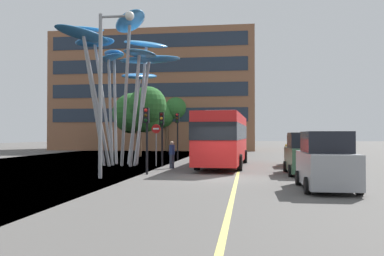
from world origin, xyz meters
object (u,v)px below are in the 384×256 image
object	(u,v)px
car_parked_near	(326,163)
car_parked_far	(302,150)
traffic_light_kerb_far	(162,127)
street_lamp	(108,72)
no_entry_sign	(156,138)
pedestrian	(172,155)
traffic_light_kerb_near	(147,126)
traffic_light_island_mid	(177,126)
car_parked_mid	(305,156)
red_bus	(224,137)
leaf_sculpture	(124,58)

from	to	relation	value
car_parked_near	car_parked_far	bearing A→B (deg)	86.82
traffic_light_kerb_far	street_lamp	bearing A→B (deg)	-98.10
no_entry_sign	traffic_light_kerb_far	bearing A→B (deg)	-40.24
traffic_light_kerb_far	pedestrian	distance (m)	2.30
traffic_light_kerb_near	no_entry_sign	world-z (taller)	traffic_light_kerb_near
traffic_light_island_mid	no_entry_sign	distance (m)	5.75
car_parked_mid	pedestrian	distance (m)	8.12
red_bus	traffic_light_kerb_near	xyz separation A→B (m)	(-3.65, -6.01, 0.56)
leaf_sculpture	car_parked_near	xyz separation A→B (m)	(11.23, -10.81, -6.26)
pedestrian	no_entry_sign	xyz separation A→B (m)	(-1.36, 1.64, 0.99)
car_parked_mid	street_lamp	distance (m)	10.86
no_entry_sign	car_parked_near	bearing A→B (deg)	-49.72
traffic_light_kerb_near	car_parked_far	bearing A→B (deg)	39.03
car_parked_mid	red_bus	bearing A→B (deg)	133.33
leaf_sculpture	car_parked_far	bearing A→B (deg)	5.19
red_bus	car_parked_far	world-z (taller)	red_bus
car_parked_near	street_lamp	world-z (taller)	street_lamp
red_bus	leaf_sculpture	distance (m)	8.61
traffic_light_kerb_near	traffic_light_island_mid	bearing A→B (deg)	91.66
traffic_light_kerb_far	car_parked_far	xyz separation A→B (m)	(9.08, 1.81, -1.53)
red_bus	car_parked_mid	bearing A→B (deg)	-46.67
car_parked_near	red_bus	bearing A→B (deg)	112.43
traffic_light_island_mid	car_parked_near	xyz separation A→B (m)	(8.44, -16.14, -1.73)
pedestrian	no_entry_sign	size ratio (longest dim) A/B	0.60
red_bus	traffic_light_island_mid	xyz separation A→B (m)	(-3.98, 5.35, 0.79)
leaf_sculpture	street_lamp	bearing A→B (deg)	-77.69
car_parked_near	car_parked_mid	xyz separation A→B (m)	(0.08, 5.99, -0.04)
car_parked_near	car_parked_far	world-z (taller)	car_parked_far
leaf_sculpture	street_lamp	distance (m)	8.58
car_parked_near	pedestrian	bearing A→B (deg)	130.40
car_parked_far	traffic_light_island_mid	bearing A→B (deg)	154.97
red_bus	no_entry_sign	bearing A→B (deg)	-175.95
car_parked_mid	traffic_light_kerb_near	bearing A→B (deg)	-171.63
pedestrian	traffic_light_kerb_far	bearing A→B (deg)	125.64
car_parked_far	traffic_light_kerb_far	bearing A→B (deg)	-168.74
traffic_light_kerb_near	pedestrian	size ratio (longest dim) A/B	2.08
leaf_sculpture	car_parked_near	bearing A→B (deg)	-43.92
red_bus	traffic_light_kerb_near	bearing A→B (deg)	-121.28
red_bus	car_parked_near	bearing A→B (deg)	-67.57
traffic_light_kerb_near	leaf_sculpture	bearing A→B (deg)	117.38
traffic_light_kerb_far	car_parked_mid	size ratio (longest dim) A/B	0.84
traffic_light_kerb_far	no_entry_sign	distance (m)	0.95
red_bus	car_parked_mid	size ratio (longest dim) A/B	2.73
traffic_light_kerb_near	car_parked_near	size ratio (longest dim) A/B	0.85
car_parked_mid	no_entry_sign	world-z (taller)	no_entry_sign
car_parked_mid	pedestrian	xyz separation A→B (m)	(-7.60, 2.85, -0.14)
traffic_light_kerb_far	pedestrian	xyz separation A→B (m)	(0.89, -1.24, -1.72)
traffic_light_island_mid	no_entry_sign	xyz separation A→B (m)	(-0.45, -5.66, -0.91)
car_parked_far	no_entry_sign	distance (m)	9.68
traffic_light_kerb_far	car_parked_mid	xyz separation A→B (m)	(8.49, -4.10, -1.58)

